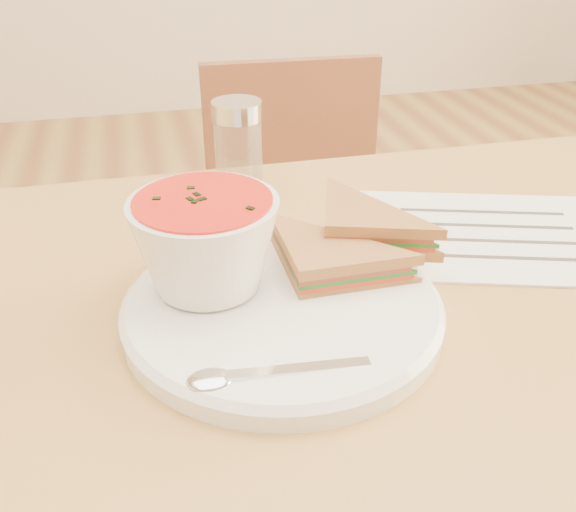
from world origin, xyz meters
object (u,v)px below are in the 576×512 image
object	(u,v)px
soup_bowl	(206,248)
plate	(282,309)
condiment_shaker	(238,145)
chair_far	(307,279)

from	to	relation	value
soup_bowl	plate	bearing A→B (deg)	-28.61
condiment_shaker	soup_bowl	bearing A→B (deg)	-105.87
plate	soup_bowl	world-z (taller)	soup_bowl
chair_far	soup_bowl	distance (m)	0.73
plate	condiment_shaker	world-z (taller)	condiment_shaker
plate	soup_bowl	bearing A→B (deg)	151.39
soup_bowl	condiment_shaker	size ratio (longest dim) A/B	1.17
chair_far	soup_bowl	size ratio (longest dim) A/B	6.12
chair_far	condiment_shaker	distance (m)	0.54
plate	soup_bowl	xyz separation A→B (m)	(-0.06, 0.03, 0.05)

